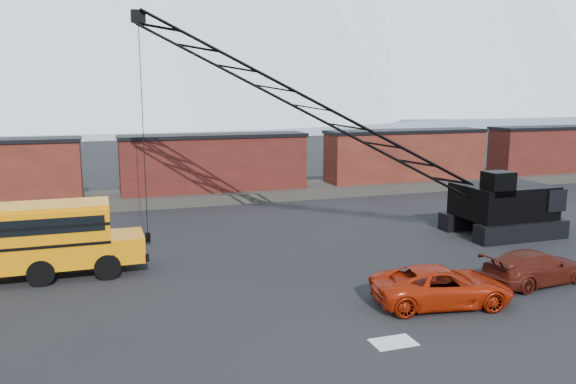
# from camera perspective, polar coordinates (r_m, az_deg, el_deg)

# --- Properties ---
(ground) EXTENTS (160.00, 160.00, 0.00)m
(ground) POSITION_cam_1_polar(r_m,az_deg,el_deg) (21.80, 4.26, -10.97)
(ground) COLOR black
(ground) RESTS_ON ground
(gravel_berm) EXTENTS (120.00, 5.00, 0.70)m
(gravel_berm) POSITION_cam_1_polar(r_m,az_deg,el_deg) (42.17, -7.41, -0.28)
(gravel_berm) COLOR #403B35
(gravel_berm) RESTS_ON ground
(boxcar_mid) EXTENTS (13.70, 3.10, 4.17)m
(boxcar_mid) POSITION_cam_1_polar(r_m,az_deg,el_deg) (41.81, -7.48, 2.98)
(boxcar_mid) COLOR #531A17
(boxcar_mid) RESTS_ON gravel_berm
(boxcar_east_near) EXTENTS (13.70, 3.10, 4.17)m
(boxcar_east_near) POSITION_cam_1_polar(r_m,az_deg,el_deg) (47.54, 11.83, 3.69)
(boxcar_east_near) COLOR #401412
(boxcar_east_near) RESTS_ON gravel_berm
(boxcar_east_far) EXTENTS (13.70, 3.10, 4.17)m
(boxcar_east_far) POSITION_cam_1_polar(r_m,az_deg,el_deg) (57.31, 25.81, 3.94)
(boxcar_east_far) COLOR #531A17
(boxcar_east_far) RESTS_ON gravel_berm
(snow_patch) EXTENTS (1.40, 0.90, 0.02)m
(snow_patch) POSITION_cam_1_polar(r_m,az_deg,el_deg) (18.70, 10.65, -14.77)
(snow_patch) COLOR silver
(snow_patch) RESTS_ON ground
(red_pickup) EXTENTS (5.54, 3.24, 1.45)m
(red_pickup) POSITION_cam_1_polar(r_m,az_deg,el_deg) (21.92, 15.36, -9.18)
(red_pickup) COLOR #A62008
(red_pickup) RESTS_ON ground
(maroon_suv) EXTENTS (5.01, 2.52, 1.40)m
(maroon_suv) POSITION_cam_1_polar(r_m,az_deg,el_deg) (25.58, 23.82, -6.99)
(maroon_suv) COLOR #4C160D
(maroon_suv) RESTS_ON ground
(crawler_crane) EXTENTS (22.31, 6.72, 12.02)m
(crawler_crane) POSITION_cam_1_polar(r_m,az_deg,el_deg) (29.59, 3.60, 7.97)
(crawler_crane) COLOR black
(crawler_crane) RESTS_ON ground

